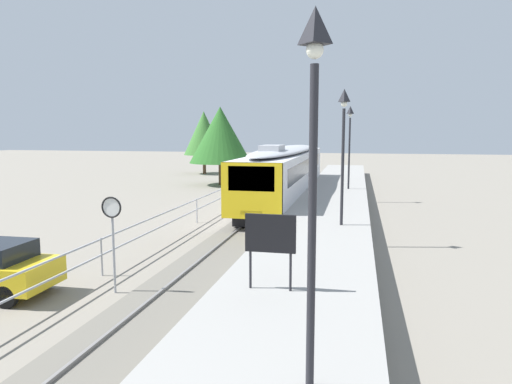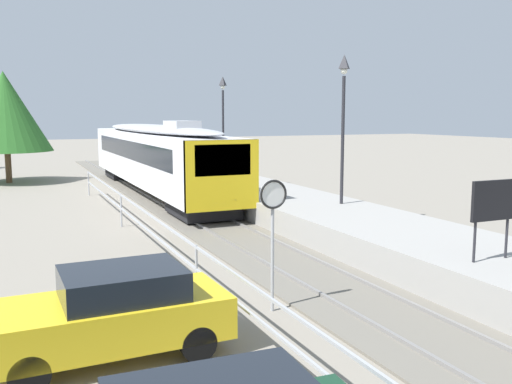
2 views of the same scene
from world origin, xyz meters
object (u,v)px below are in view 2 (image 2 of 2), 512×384
at_px(platform_notice_board, 493,203).
at_px(speed_limit_sign, 273,212).
at_px(platform_lamp_mid_platform, 343,101).
at_px(platform_lamp_far_end, 223,106).
at_px(commuter_train, 155,153).
at_px(parked_hatchback_yellow, 112,312).

height_order(platform_notice_board, speed_limit_sign, speed_limit_sign).
distance_m(platform_lamp_mid_platform, platform_lamp_far_end, 12.19).
relative_size(platform_lamp_far_end, speed_limit_sign, 1.91).
height_order(commuter_train, platform_lamp_far_end, platform_lamp_far_end).
relative_size(platform_lamp_mid_platform, parked_hatchback_yellow, 1.32).
distance_m(platform_notice_board, parked_hatchback_yellow, 8.37).
xyz_separation_m(platform_notice_board, parked_hatchback_yellow, (-8.25, 0.36, -1.40)).
height_order(commuter_train, platform_notice_board, commuter_train).
relative_size(commuter_train, speed_limit_sign, 7.25).
bearing_deg(parked_hatchback_yellow, platform_notice_board, -2.53).
xyz_separation_m(platform_notice_board, speed_limit_sign, (-4.78, 1.26, -0.06)).
bearing_deg(commuter_train, parked_hatchback_yellow, -105.99).
bearing_deg(platform_lamp_mid_platform, speed_limit_sign, -131.59).
bearing_deg(speed_limit_sign, platform_lamp_mid_platform, 48.41).
relative_size(platform_lamp_far_end, parked_hatchback_yellow, 1.32).
bearing_deg(speed_limit_sign, platform_notice_board, -14.79).
xyz_separation_m(commuter_train, platform_lamp_mid_platform, (4.05, -11.55, 2.47)).
xyz_separation_m(platform_lamp_far_end, platform_notice_board, (-1.35, -20.36, -2.44)).
height_order(platform_lamp_far_end, speed_limit_sign, platform_lamp_far_end).
bearing_deg(commuter_train, speed_limit_sign, -96.42).
xyz_separation_m(commuter_train, speed_limit_sign, (-2.08, -18.45, -0.02)).
height_order(platform_lamp_mid_platform, parked_hatchback_yellow, platform_lamp_mid_platform).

